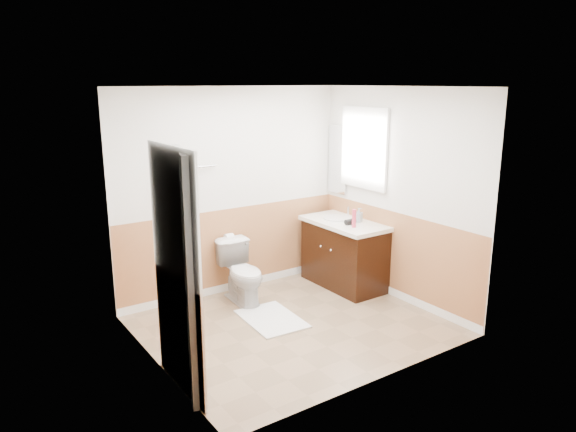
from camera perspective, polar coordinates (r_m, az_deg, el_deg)
floor at (r=5.90m, az=0.58°, el=-11.52°), size 3.00×3.00×0.00m
ceiling at (r=5.33m, az=0.65°, el=13.53°), size 3.00×3.00×0.00m
wall_back at (r=6.56m, az=-5.92°, el=2.57°), size 3.00×0.00×3.00m
wall_front at (r=4.52m, az=10.14°, el=-2.89°), size 3.00×0.00×3.00m
wall_left at (r=4.81m, az=-14.19°, el=-2.07°), size 0.00×3.00×3.00m
wall_right at (r=6.44m, az=11.62°, el=2.13°), size 0.00×3.00×3.00m
wainscot_back at (r=6.74m, az=-5.71°, el=-3.71°), size 3.00×0.00×3.00m
wainscot_front at (r=4.80m, az=9.65°, el=-11.46°), size 3.00×0.00×3.00m
wainscot_left at (r=5.07m, az=-13.55°, el=-10.22°), size 0.00×2.60×2.60m
wainscot_right at (r=6.62m, az=11.22°, el=-4.24°), size 0.00×2.60×2.60m
toilet at (r=6.39m, az=-4.83°, el=-6.01°), size 0.45×0.73×0.72m
bath_mat at (r=6.03m, az=-1.76°, el=-10.85°), size 0.60×0.84×0.02m
vanity_cabinet at (r=6.90m, az=5.96°, el=-4.18°), size 0.55×1.10×0.80m
vanity_knob_left at (r=6.59m, az=4.56°, el=-3.63°), size 0.03×0.03×0.03m
vanity_knob_right at (r=6.74m, az=3.50°, el=-3.21°), size 0.03×0.03×0.03m
countertop at (r=6.77m, az=5.99°, el=-0.77°), size 0.60×1.15×0.05m
sink_basin at (r=6.88m, az=5.25°, el=-0.22°), size 0.36×0.36×0.02m
faucet at (r=6.98m, az=6.40°, el=0.47°), size 0.02×0.02×0.14m
lotion_bottle at (r=6.47m, az=7.01°, el=-0.26°), size 0.05×0.05×0.22m
soap_dispenser at (r=6.74m, az=7.48°, el=0.11°), size 0.11×0.11×0.18m
hair_dryer_body at (r=6.62m, az=6.61°, el=-0.60°), size 0.14×0.07×0.07m
hair_dryer_handle at (r=6.63m, az=6.24°, el=-0.84°), size 0.03×0.03×0.07m
mirror_panel at (r=7.17m, az=5.26°, el=5.99°), size 0.02×0.35×0.90m
window_frame at (r=6.75m, az=8.05°, el=7.13°), size 0.04×0.80×1.00m
window_glass at (r=6.77m, az=8.15°, el=7.14°), size 0.01×0.70×0.90m
door at (r=4.51m, az=-10.80°, el=-6.01°), size 0.29×0.78×2.04m
door_frame at (r=4.48m, az=-11.70°, el=-6.07°), size 0.02×0.92×2.10m
door_knob at (r=4.85m, az=-11.70°, el=-5.52°), size 0.06×0.06×0.06m
towel_bar at (r=6.22m, az=-10.24°, el=5.05°), size 0.62×0.02×0.02m
tp_holder_bar at (r=6.59m, az=-6.26°, el=-2.33°), size 0.14×0.02×0.02m
tp_roll at (r=6.59m, az=-6.26°, el=-2.33°), size 0.10×0.11×0.11m
tp_sheet at (r=6.62m, az=-6.24°, el=-3.24°), size 0.10×0.01×0.16m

